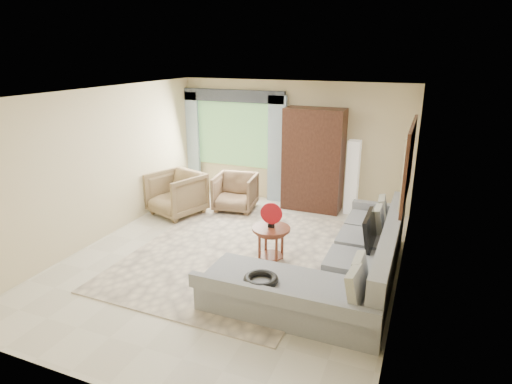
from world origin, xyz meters
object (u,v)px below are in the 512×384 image
at_px(sectional_sofa, 343,268).
at_px(floor_lamp, 352,177).
at_px(armchair_left, 176,194).
at_px(tv_screen, 370,230).
at_px(coffee_table, 271,244).
at_px(armchair_right, 235,192).
at_px(armoire, 313,160).
at_px(potted_plant, 196,186).

distance_m(sectional_sofa, floor_lamp, 3.03).
bearing_deg(sectional_sofa, armchair_left, 157.26).
xyz_separation_m(sectional_sofa, armchair_left, (-3.68, 1.54, 0.15)).
relative_size(tv_screen, coffee_table, 1.25).
bearing_deg(sectional_sofa, floor_lamp, 98.33).
xyz_separation_m(armchair_left, armchair_right, (0.99, 0.67, -0.05)).
height_order(sectional_sofa, armchair_right, sectional_sofa).
height_order(coffee_table, armoire, armoire).
bearing_deg(potted_plant, coffee_table, -40.38).
relative_size(coffee_table, armchair_left, 0.62).
height_order(armchair_left, floor_lamp, floor_lamp).
xyz_separation_m(sectional_sofa, coffee_table, (-1.18, 0.29, 0.03)).
distance_m(coffee_table, armchair_left, 2.80).
relative_size(sectional_sofa, armchair_right, 4.14).
bearing_deg(coffee_table, floor_lamp, 74.27).
xyz_separation_m(armchair_left, armoire, (2.45, 1.36, 0.62)).
bearing_deg(tv_screen, armchair_right, 149.11).
relative_size(coffee_table, armchair_right, 0.71).
relative_size(sectional_sofa, floor_lamp, 2.31).
distance_m(coffee_table, armchair_right, 2.44).
relative_size(potted_plant, floor_lamp, 0.40).
bearing_deg(sectional_sofa, coffee_table, 166.26).
distance_m(potted_plant, floor_lamp, 3.40).
height_order(coffee_table, potted_plant, same).
bearing_deg(armchair_left, sectional_sofa, -3.28).
bearing_deg(floor_lamp, armchair_right, -161.81).
xyz_separation_m(armchair_left, floor_lamp, (3.25, 1.42, 0.32)).
height_order(tv_screen, floor_lamp, floor_lamp).
relative_size(armchair_right, armoire, 0.40).
relative_size(armchair_right, potted_plant, 1.41).
height_order(armchair_left, armchair_right, armchair_left).
distance_m(coffee_table, floor_lamp, 2.81).
height_order(armchair_right, potted_plant, armchair_right).
relative_size(armoire, floor_lamp, 1.40).
relative_size(armchair_right, floor_lamp, 0.56).
height_order(tv_screen, potted_plant, tv_screen).
bearing_deg(tv_screen, sectional_sofa, -120.67).
bearing_deg(coffee_table, potted_plant, 139.62).
height_order(sectional_sofa, tv_screen, tv_screen).
relative_size(coffee_table, armoire, 0.28).
distance_m(armchair_right, armoire, 1.74).
bearing_deg(tv_screen, armoire, 121.50).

